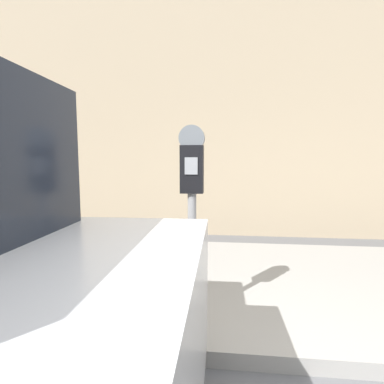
% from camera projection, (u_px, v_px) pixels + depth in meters
% --- Properties ---
extents(sidewalk, '(24.00, 2.80, 0.13)m').
position_uv_depth(sidewalk, '(241.00, 281.00, 3.42)').
color(sidewalk, '#9E9B96').
rests_on(sidewalk, ground_plane).
extents(building_facade, '(24.00, 0.30, 6.94)m').
position_uv_depth(building_facade, '(237.00, 50.00, 5.54)').
color(building_facade, tan).
rests_on(building_facade, ground_plane).
extents(parking_meter, '(0.20, 0.12, 1.59)m').
position_uv_depth(parking_meter, '(192.00, 190.00, 2.40)').
color(parking_meter, gray).
rests_on(parking_meter, sidewalk).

